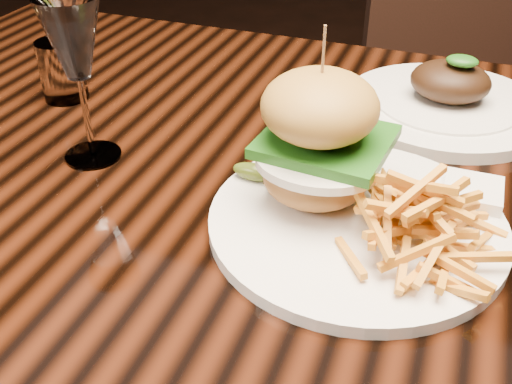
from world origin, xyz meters
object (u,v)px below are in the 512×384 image
(wine_glass, at_px, (73,44))
(chair_far, at_px, (461,77))
(far_dish, at_px, (446,102))
(burger_plate, at_px, (355,183))
(dining_table, at_px, (324,221))

(wine_glass, xyz_separation_m, chair_far, (0.43, 0.95, -0.37))
(wine_glass, height_order, far_dish, wine_glass)
(burger_plate, distance_m, chair_far, 1.02)
(wine_glass, bearing_deg, dining_table, 12.96)
(far_dish, bearing_deg, dining_table, -118.72)
(dining_table, bearing_deg, chair_far, 81.43)
(burger_plate, distance_m, wine_glass, 0.37)
(dining_table, bearing_deg, burger_plate, -62.10)
(dining_table, distance_m, far_dish, 0.27)
(far_dish, relative_size, chair_far, 0.31)
(far_dish, xyz_separation_m, chair_far, (0.01, 0.66, -0.23))
(dining_table, xyz_separation_m, burger_plate, (0.05, -0.10, 0.13))
(dining_table, xyz_separation_m, wine_glass, (-0.30, -0.07, 0.23))
(burger_plate, xyz_separation_m, far_dish, (0.07, 0.32, -0.04))
(chair_far, bearing_deg, wine_glass, -137.61)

